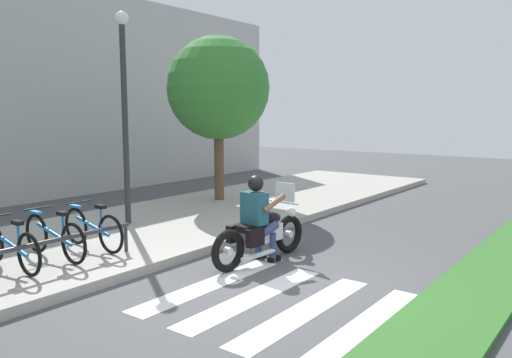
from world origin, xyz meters
name	(u,v)px	position (x,y,z in m)	size (l,w,h in m)	color
ground_plane	(273,288)	(0.00, 0.00, 0.00)	(48.00, 48.00, 0.00)	#4C4C4F
grass_median	(442,328)	(0.00, -2.35, 0.04)	(24.00, 1.10, 0.08)	#336B28
sidewalk	(96,240)	(0.00, 4.07, 0.07)	(24.00, 4.40, 0.15)	#A8A399
crosswalk_stripe_0	(364,327)	(-0.43, -1.60, 0.00)	(2.80, 0.40, 0.01)	white
crosswalk_stripe_1	(305,311)	(-0.43, -0.80, 0.00)	(2.80, 0.40, 0.01)	white
crosswalk_stripe_2	(254,297)	(-0.43, 0.00, 0.00)	(2.80, 0.40, 0.01)	white
crosswalk_stripe_3	(210,285)	(-0.43, 0.80, 0.00)	(2.80, 0.40, 0.01)	white
motorcycle	(261,234)	(0.94, 0.89, 0.47)	(2.17, 0.70, 1.26)	black
rider	(258,213)	(0.86, 0.90, 0.84)	(0.66, 0.58, 1.45)	#1E4C59
bicycle_2	(10,246)	(-2.02, 3.30, 0.50)	(0.48, 1.72, 0.77)	black
bicycle_3	(54,237)	(-1.31, 3.30, 0.51)	(0.48, 1.73, 0.79)	black
bicycle_4	(93,229)	(-0.61, 3.30, 0.51)	(0.48, 1.65, 0.79)	black
bike_rack	(30,248)	(-2.02, 2.75, 0.56)	(3.43, 0.07, 0.49)	#333338
street_lamp	(124,101)	(1.08, 4.47, 2.69)	(0.28, 0.28, 4.46)	#2D2D33
tree_near_rack	(218,89)	(4.44, 4.87, 3.07)	(2.68, 2.68, 4.43)	brown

